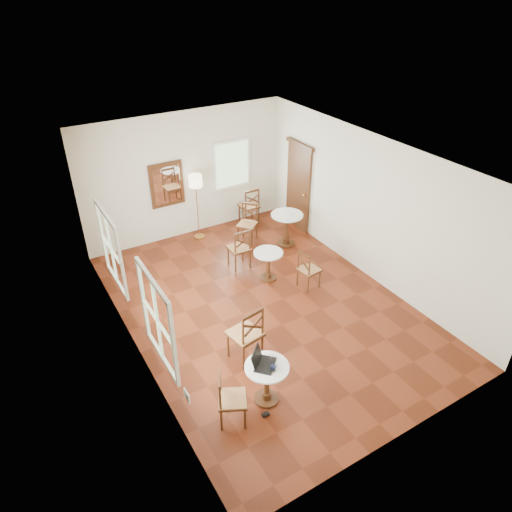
{
  "coord_description": "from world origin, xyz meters",
  "views": [
    {
      "loc": [
        -3.82,
        -6.09,
        5.65
      ],
      "look_at": [
        0.0,
        0.3,
        1.0
      ],
      "focal_mm": 32.59,
      "sensor_mm": 36.0,
      "label": 1
    }
  ],
  "objects_px": {
    "chair_near_b": "(231,399)",
    "mouse": "(273,370)",
    "floor_lamp": "(196,185)",
    "laptop": "(262,361)",
    "cafe_table_mid": "(268,262)",
    "chair_mid_b": "(308,270)",
    "power_adapter": "(266,414)",
    "cafe_table_near": "(267,379)",
    "cafe_table_back": "(287,226)",
    "chair_back_b": "(248,223)",
    "chair_back_a": "(249,206)",
    "water_glass": "(271,360)",
    "chair_near_a": "(246,334)",
    "chair_mid_a": "(239,248)",
    "navy_mug": "(273,367)"
  },
  "relations": [
    {
      "from": "chair_near_a",
      "to": "chair_near_b",
      "type": "distance_m",
      "value": 1.28
    },
    {
      "from": "cafe_table_near",
      "to": "mouse",
      "type": "bearing_deg",
      "value": -76.04
    },
    {
      "from": "cafe_table_near",
      "to": "chair_mid_b",
      "type": "relative_size",
      "value": 0.82
    },
    {
      "from": "navy_mug",
      "to": "power_adapter",
      "type": "bearing_deg",
      "value": -144.91
    },
    {
      "from": "chair_mid_b",
      "to": "power_adapter",
      "type": "bearing_deg",
      "value": 126.55
    },
    {
      "from": "chair_mid_b",
      "to": "chair_back_b",
      "type": "xyz_separation_m",
      "value": [
        -0.1,
        2.29,
        0.04
      ]
    },
    {
      "from": "chair_near_b",
      "to": "navy_mug",
      "type": "height_order",
      "value": "chair_near_b"
    },
    {
      "from": "cafe_table_near",
      "to": "chair_near_b",
      "type": "xyz_separation_m",
      "value": [
        -0.64,
        -0.06,
        0.01
      ]
    },
    {
      "from": "cafe_table_near",
      "to": "cafe_table_back",
      "type": "relative_size",
      "value": 0.89
    },
    {
      "from": "cafe_table_back",
      "to": "chair_near_b",
      "type": "relative_size",
      "value": 0.89
    },
    {
      "from": "cafe_table_back",
      "to": "chair_near_b",
      "type": "distance_m",
      "value": 5.2
    },
    {
      "from": "cafe_table_mid",
      "to": "chair_back_a",
      "type": "xyz_separation_m",
      "value": [
        0.94,
        2.39,
        0.08
      ]
    },
    {
      "from": "cafe_table_mid",
      "to": "mouse",
      "type": "height_order",
      "value": "mouse"
    },
    {
      "from": "chair_near_a",
      "to": "navy_mug",
      "type": "distance_m",
      "value": 1.06
    },
    {
      "from": "cafe_table_mid",
      "to": "chair_near_a",
      "type": "xyz_separation_m",
      "value": [
        -1.57,
        -1.82,
        0.14
      ]
    },
    {
      "from": "chair_near_b",
      "to": "mouse",
      "type": "xyz_separation_m",
      "value": [
        0.67,
        -0.06,
        0.27
      ]
    },
    {
      "from": "chair_mid_b",
      "to": "laptop",
      "type": "xyz_separation_m",
      "value": [
        -2.34,
        -2.0,
        0.34
      ]
    },
    {
      "from": "chair_mid_a",
      "to": "floor_lamp",
      "type": "distance_m",
      "value": 1.9
    },
    {
      "from": "chair_mid_b",
      "to": "laptop",
      "type": "relative_size",
      "value": 1.83
    },
    {
      "from": "laptop",
      "to": "navy_mug",
      "type": "distance_m",
      "value": 0.2
    },
    {
      "from": "chair_mid_b",
      "to": "power_adapter",
      "type": "height_order",
      "value": "chair_mid_b"
    },
    {
      "from": "chair_back_b",
      "to": "mouse",
      "type": "xyz_separation_m",
      "value": [
        -2.16,
        -4.49,
        0.25
      ]
    },
    {
      "from": "water_glass",
      "to": "power_adapter",
      "type": "distance_m",
      "value": 0.82
    },
    {
      "from": "cafe_table_near",
      "to": "laptop",
      "type": "height_order",
      "value": "laptop"
    },
    {
      "from": "chair_back_a",
      "to": "cafe_table_back",
      "type": "bearing_deg",
      "value": 101.01
    },
    {
      "from": "cafe_table_mid",
      "to": "chair_back_a",
      "type": "bearing_deg",
      "value": 68.62
    },
    {
      "from": "chair_mid_a",
      "to": "chair_back_a",
      "type": "xyz_separation_m",
      "value": [
        1.22,
        1.68,
        0.01
      ]
    },
    {
      "from": "chair_mid_a",
      "to": "chair_mid_b",
      "type": "xyz_separation_m",
      "value": [
        0.83,
        -1.39,
        -0.05
      ]
    },
    {
      "from": "chair_mid_a",
      "to": "chair_back_b",
      "type": "height_order",
      "value": "chair_mid_a"
    },
    {
      "from": "laptop",
      "to": "chair_near_a",
      "type": "bearing_deg",
      "value": 31.52
    },
    {
      "from": "chair_mid_a",
      "to": "floor_lamp",
      "type": "height_order",
      "value": "floor_lamp"
    },
    {
      "from": "cafe_table_mid",
      "to": "chair_mid_b",
      "type": "height_order",
      "value": "chair_mid_b"
    },
    {
      "from": "cafe_table_near",
      "to": "laptop",
      "type": "relative_size",
      "value": 1.49
    },
    {
      "from": "floor_lamp",
      "to": "laptop",
      "type": "height_order",
      "value": "floor_lamp"
    },
    {
      "from": "cafe_table_near",
      "to": "chair_mid_a",
      "type": "relative_size",
      "value": 0.74
    },
    {
      "from": "cafe_table_back",
      "to": "chair_back_b",
      "type": "bearing_deg",
      "value": 139.19
    },
    {
      "from": "chair_back_a",
      "to": "chair_back_b",
      "type": "relative_size",
      "value": 1.05
    },
    {
      "from": "laptop",
      "to": "chair_back_a",
      "type": "bearing_deg",
      "value": 17.94
    },
    {
      "from": "laptop",
      "to": "chair_mid_b",
      "type": "bearing_deg",
      "value": -3.11
    },
    {
      "from": "cafe_table_near",
      "to": "navy_mug",
      "type": "distance_m",
      "value": 0.33
    },
    {
      "from": "floor_lamp",
      "to": "mouse",
      "type": "bearing_deg",
      "value": -103.16
    },
    {
      "from": "chair_mid_b",
      "to": "water_glass",
      "type": "bearing_deg",
      "value": 125.95
    },
    {
      "from": "water_glass",
      "to": "cafe_table_near",
      "type": "bearing_deg",
      "value": -158.55
    },
    {
      "from": "chair_near_b",
      "to": "chair_back_a",
      "type": "relative_size",
      "value": 0.91
    },
    {
      "from": "floor_lamp",
      "to": "chair_back_a",
      "type": "bearing_deg",
      "value": 0.65
    },
    {
      "from": "chair_near_a",
      "to": "mouse",
      "type": "xyz_separation_m",
      "value": [
        -0.15,
        -1.05,
        0.18
      ]
    },
    {
      "from": "cafe_table_mid",
      "to": "chair_near_b",
      "type": "height_order",
      "value": "chair_near_b"
    },
    {
      "from": "cafe_table_near",
      "to": "cafe_table_back",
      "type": "height_order",
      "value": "cafe_table_back"
    },
    {
      "from": "chair_mid_b",
      "to": "mouse",
      "type": "distance_m",
      "value": 3.16
    },
    {
      "from": "cafe_table_back",
      "to": "water_glass",
      "type": "xyz_separation_m",
      "value": [
        -2.81,
        -3.73,
        0.26
      ]
    }
  ]
}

